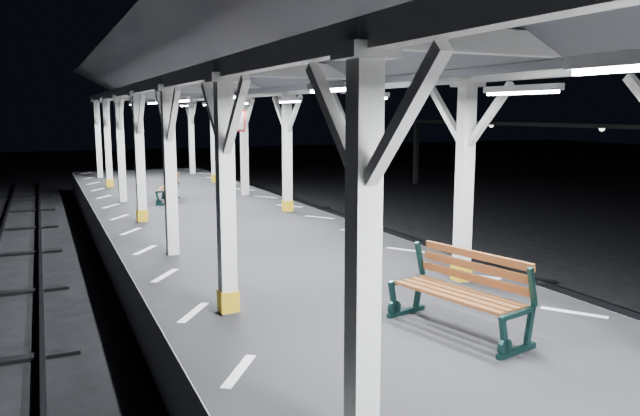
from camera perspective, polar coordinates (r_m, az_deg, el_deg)
ground at (r=8.48m, az=9.63°, el=-18.01°), size 120.00×120.00×0.00m
platform at (r=8.27m, az=9.72°, el=-14.91°), size 6.00×50.00×1.00m
hazard_stripes_left at (r=7.10m, az=-7.41°, el=-14.56°), size 1.00×48.00×0.01m
hazard_stripes_right at (r=9.61m, az=22.18°, el=-8.84°), size 1.00×48.00×0.01m
canopy at (r=7.60m, az=10.61°, el=14.30°), size 5.40×49.00×4.65m
bench_mid at (r=8.28m, az=12.97°, el=-7.29°), size 1.10×2.00×1.02m
bench_far at (r=20.09m, az=-13.50°, el=1.87°), size 1.02×1.73×0.88m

